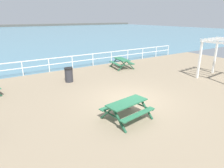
% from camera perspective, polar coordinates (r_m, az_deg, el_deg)
% --- Properties ---
extents(ground_plane, '(30.00, 24.00, 0.20)m').
position_cam_1_polar(ground_plane, '(10.24, 5.31, -5.13)').
color(ground_plane, gray).
extents(sea_band, '(142.00, 90.00, 0.01)m').
position_cam_1_polar(sea_band, '(60.46, -28.16, 12.93)').
color(sea_band, teal).
rests_on(sea_band, ground).
extents(seaward_railing, '(23.07, 0.07, 1.08)m').
position_cam_1_polar(seaward_railing, '(16.48, -11.57, 6.96)').
color(seaward_railing, white).
rests_on(seaward_railing, ground).
extents(picnic_table_near_right, '(1.77, 2.00, 0.80)m').
position_cam_1_polar(picnic_table_near_right, '(16.41, 2.89, 6.68)').
color(picnic_table_near_right, '#286B47').
rests_on(picnic_table_near_right, ground).
extents(picnic_table_seaward, '(1.99, 1.75, 0.80)m').
position_cam_1_polar(picnic_table_seaward, '(8.12, 4.39, -6.46)').
color(picnic_table_seaward, '#286B47').
rests_on(picnic_table_seaward, ground).
extents(litter_bin, '(0.55, 0.55, 0.95)m').
position_cam_1_polar(litter_bin, '(13.13, -12.49, 2.65)').
color(litter_bin, '#2D2D33').
rests_on(litter_bin, ground).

